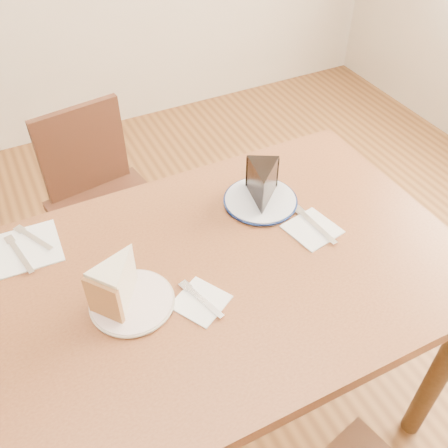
% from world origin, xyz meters
% --- Properties ---
extents(ground, '(4.00, 4.00, 0.00)m').
position_xyz_m(ground, '(0.00, 0.00, 0.00)').
color(ground, '#4B2B14').
rests_on(ground, ground).
extents(table, '(1.20, 0.80, 0.75)m').
position_xyz_m(table, '(0.00, 0.00, 0.65)').
color(table, '#4F2815').
rests_on(table, ground).
extents(chair_far, '(0.44, 0.44, 0.79)m').
position_xyz_m(chair_far, '(-0.14, 0.75, 0.44)').
color(chair_far, black).
rests_on(chair_far, ground).
extents(plate_cream, '(0.19, 0.19, 0.01)m').
position_xyz_m(plate_cream, '(-0.25, -0.01, 0.76)').
color(plate_cream, silver).
rests_on(plate_cream, table).
extents(plate_navy, '(0.20, 0.20, 0.01)m').
position_xyz_m(plate_navy, '(0.20, 0.17, 0.76)').
color(plate_navy, silver).
rests_on(plate_navy, table).
extents(carrot_cake, '(0.15, 0.14, 0.10)m').
position_xyz_m(carrot_cake, '(-0.26, 0.01, 0.81)').
color(carrot_cake, beige).
rests_on(carrot_cake, plate_cream).
extents(chocolate_cake, '(0.14, 0.15, 0.10)m').
position_xyz_m(chocolate_cake, '(0.20, 0.17, 0.81)').
color(chocolate_cake, black).
rests_on(chocolate_cake, plate_navy).
extents(napkin_cream, '(0.15, 0.15, 0.00)m').
position_xyz_m(napkin_cream, '(-0.10, -0.08, 0.75)').
color(napkin_cream, white).
rests_on(napkin_cream, table).
extents(napkin_navy, '(0.15, 0.15, 0.00)m').
position_xyz_m(napkin_navy, '(0.27, 0.01, 0.75)').
color(napkin_navy, white).
rests_on(napkin_navy, table).
extents(napkin_spare, '(0.17, 0.17, 0.00)m').
position_xyz_m(napkin_spare, '(-0.43, 0.28, 0.75)').
color(napkin_spare, white).
rests_on(napkin_spare, table).
extents(fork_cream, '(0.05, 0.14, 0.00)m').
position_xyz_m(fork_cream, '(-0.10, -0.08, 0.76)').
color(fork_cream, white).
rests_on(fork_cream, napkin_cream).
extents(knife_navy, '(0.03, 0.17, 0.00)m').
position_xyz_m(knife_navy, '(0.28, 0.02, 0.76)').
color(knife_navy, silver).
rests_on(knife_navy, napkin_navy).
extents(fork_spare, '(0.08, 0.13, 0.00)m').
position_xyz_m(fork_spare, '(-0.41, 0.31, 0.76)').
color(fork_spare, white).
rests_on(fork_spare, napkin_spare).
extents(knife_spare, '(0.05, 0.16, 0.00)m').
position_xyz_m(knife_spare, '(-0.45, 0.26, 0.76)').
color(knife_spare, silver).
rests_on(knife_spare, napkin_spare).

